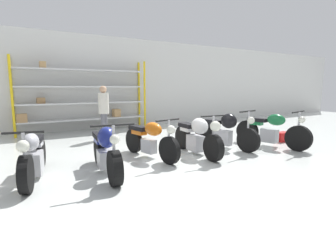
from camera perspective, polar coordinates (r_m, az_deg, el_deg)
ground_plane at (r=6.10m, az=1.90°, el=-7.00°), size 30.00×30.00×0.00m
back_wall at (r=10.79m, az=-13.45°, el=9.13°), size 30.00×0.08×3.60m
shelving_rack at (r=10.19m, az=-18.09°, el=6.23°), size 4.71×0.63×2.64m
motorcycle_silver at (r=5.25m, az=-27.25°, el=-5.93°), size 0.70×1.98×0.96m
motorcycle_blue at (r=5.09m, az=-13.37°, el=-5.15°), size 0.72×2.01×1.03m
motorcycle_orange at (r=6.04m, az=-3.92°, el=-2.76°), size 0.67×1.94×0.96m
motorcycle_white at (r=6.37m, az=6.37°, el=-2.17°), size 0.61×1.97×1.02m
motorcycle_black at (r=7.20m, az=12.28°, el=-0.88°), size 0.71×2.06×1.05m
motorcycle_green at (r=7.73m, az=21.53°, el=-0.94°), size 0.80×2.10×1.02m
person_browsing at (r=8.42m, az=-13.82°, el=3.82°), size 0.45×0.45×1.67m
toolbox at (r=8.65m, az=23.60°, el=-2.16°), size 0.44×0.26×0.28m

